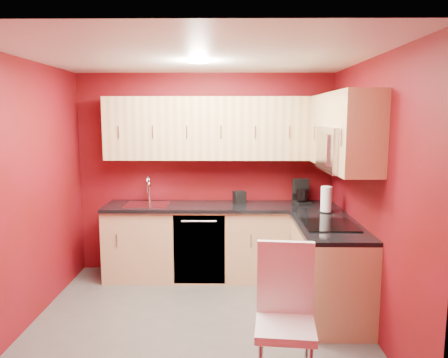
{
  "coord_description": "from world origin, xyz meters",
  "views": [
    {
      "loc": [
        0.29,
        -3.98,
        1.97
      ],
      "look_at": [
        0.24,
        0.55,
        1.32
      ],
      "focal_mm": 35.0,
      "sensor_mm": 36.0,
      "label": 1
    }
  ],
  "objects_px": {
    "microwave": "(344,149)",
    "paper_towel": "(326,199)",
    "napkin_holder": "(239,197)",
    "sink": "(147,202)",
    "coffee_maker": "(302,192)",
    "dining_chair": "(285,320)"
  },
  "relations": [
    {
      "from": "microwave",
      "to": "paper_towel",
      "type": "xyz_separation_m",
      "value": [
        -0.02,
        0.59,
        -0.61
      ]
    },
    {
      "from": "paper_towel",
      "to": "napkin_holder",
      "type": "bearing_deg",
      "value": 151.79
    },
    {
      "from": "paper_towel",
      "to": "sink",
      "type": "bearing_deg",
      "value": 168.88
    },
    {
      "from": "napkin_holder",
      "to": "coffee_maker",
      "type": "bearing_deg",
      "value": -3.77
    },
    {
      "from": "dining_chair",
      "to": "paper_towel",
      "type": "bearing_deg",
      "value": 75.51
    },
    {
      "from": "microwave",
      "to": "napkin_holder",
      "type": "height_order",
      "value": "microwave"
    },
    {
      "from": "paper_towel",
      "to": "coffee_maker",
      "type": "bearing_deg",
      "value": 112.23
    },
    {
      "from": "paper_towel",
      "to": "microwave",
      "type": "bearing_deg",
      "value": -88.41
    },
    {
      "from": "coffee_maker",
      "to": "paper_towel",
      "type": "height_order",
      "value": "coffee_maker"
    },
    {
      "from": "coffee_maker",
      "to": "sink",
      "type": "bearing_deg",
      "value": 168.14
    },
    {
      "from": "sink",
      "to": "coffee_maker",
      "type": "relative_size",
      "value": 1.73
    },
    {
      "from": "paper_towel",
      "to": "dining_chair",
      "type": "xyz_separation_m",
      "value": [
        -0.68,
        -1.82,
        -0.53
      ]
    },
    {
      "from": "microwave",
      "to": "coffee_maker",
      "type": "distance_m",
      "value": 1.23
    },
    {
      "from": "sink",
      "to": "napkin_holder",
      "type": "bearing_deg",
      "value": 5.25
    },
    {
      "from": "microwave",
      "to": "sink",
      "type": "distance_m",
      "value": 2.43
    },
    {
      "from": "dining_chair",
      "to": "sink",
      "type": "bearing_deg",
      "value": 128.04
    },
    {
      "from": "paper_towel",
      "to": "dining_chair",
      "type": "distance_m",
      "value": 2.01
    },
    {
      "from": "microwave",
      "to": "dining_chair",
      "type": "bearing_deg",
      "value": -119.51
    },
    {
      "from": "sink",
      "to": "paper_towel",
      "type": "height_order",
      "value": "sink"
    },
    {
      "from": "napkin_holder",
      "to": "dining_chair",
      "type": "height_order",
      "value": "napkin_holder"
    },
    {
      "from": "napkin_holder",
      "to": "dining_chair",
      "type": "bearing_deg",
      "value": -83.24
    },
    {
      "from": "sink",
      "to": "napkin_holder",
      "type": "height_order",
      "value": "sink"
    }
  ]
}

